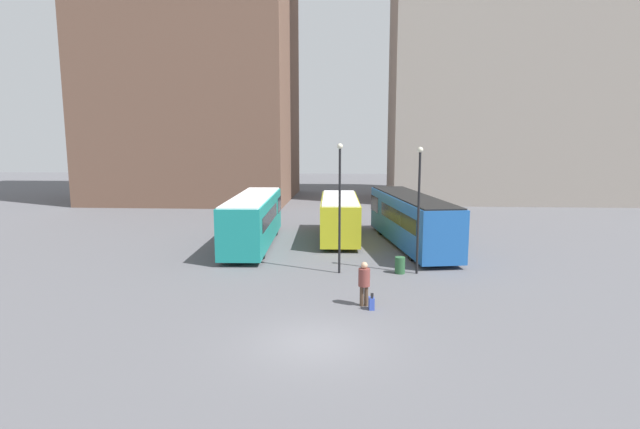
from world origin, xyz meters
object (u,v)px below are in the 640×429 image
Objects in this scene: lamp_post_0 at (340,199)px; lamp_post_1 at (419,201)px; bus_2 at (410,218)px; trash_bin at (400,265)px; bus_0 at (253,219)px; traveler at (364,280)px; bus_1 at (340,216)px; suitcase at (371,303)px.

lamp_post_0 reaches higher than lamp_post_1.
bus_2 reaches higher than trash_bin.
bus_0 is 11.61m from lamp_post_1.
trash_bin is (-0.86, -0.02, -3.30)m from lamp_post_1.
bus_2 is 7.12m from trash_bin.
traveler is 0.29× the size of lamp_post_1.
traveler is at bearing -176.66° from bus_1.
bus_0 is at bearing 113.05° from bus_1.
suitcase is at bearing -151.28° from bus_0.
suitcase is (-2.95, -12.42, -1.51)m from bus_2.
lamp_post_0 is at bearing -177.87° from lamp_post_1.
lamp_post_1 reaches higher than trash_bin.
bus_1 is at bearing 115.40° from lamp_post_1.
traveler is at bearing -110.95° from trash_bin.
bus_1 is at bearing 91.32° from lamp_post_0.
bus_2 reaches higher than bus_0.
bus_2 is (10.05, 0.66, 0.01)m from bus_0.
bus_1 is 9.94m from lamp_post_1.
lamp_post_1 reaches higher than bus_1.
suitcase is 5.79m from trash_bin.
lamp_post_0 is (5.66, -6.34, 2.07)m from bus_0.
bus_0 is 10.82m from trash_bin.
lamp_post_1 reaches higher than traveler.
suitcase is at bearing -175.65° from bus_1.
traveler is (6.80, -11.33, -0.64)m from bus_0.
lamp_post_1 is at bearing -34.81° from traveler.
bus_2 reaches higher than suitcase.
lamp_post_1 is at bearing 2.13° from lamp_post_0.
bus_1 is at bearing 110.61° from trash_bin.
suitcase is 0.85× the size of trash_bin.
bus_1 is 4.91× the size of traveler.
bus_0 is 0.88× the size of bus_2.
lamp_post_0 is (-4.38, -7.00, 2.05)m from bus_2.
bus_0 reaches higher than traveler.
lamp_post_0 is 3.96m from lamp_post_1.
lamp_post_1 is at bearing -125.17° from bus_0.
traveler is at bearing -151.43° from bus_0.
lamp_post_0 is (0.21, -8.91, 2.26)m from bus_1.
bus_2 is 7.14m from lamp_post_1.
traveler is at bearing -118.73° from lamp_post_1.
bus_1 reaches higher than traveler.
bus_0 is at bearing 144.67° from trash_bin.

